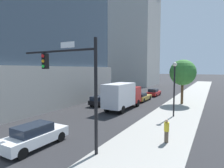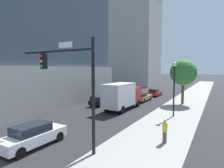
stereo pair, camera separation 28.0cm
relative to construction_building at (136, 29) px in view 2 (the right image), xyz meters
The scene contains 12 objects.
sidewalk 41.19m from the construction_building, 58.46° to the right, with size 5.23×120.00×0.15m, color #9E9B93.
construction_building is the anchor object (origin of this frame).
traffic_light_pole 51.60m from the construction_building, 72.06° to the right, with size 6.16×0.48×6.84m.
street_lamp 43.33m from the construction_building, 61.66° to the right, with size 0.44×0.44×5.76m.
street_tree 36.47m from the construction_building, 55.81° to the right, with size 3.70×3.70×6.41m.
car_white 52.94m from the construction_building, 75.06° to the right, with size 1.75×4.47×1.56m.
car_gold 35.31m from the construction_building, 65.22° to the right, with size 1.77×4.57×1.33m.
car_blue 33.76m from the construction_building, 71.95° to the right, with size 1.85×4.47×1.42m.
car_black 39.39m from the construction_building, 75.28° to the right, with size 1.78×4.07×1.41m.
car_red 30.35m from the construction_building, 58.88° to the right, with size 1.81×4.02×1.42m.
box_truck 40.82m from the construction_building, 69.87° to the right, with size 2.37×7.04×3.42m.
pedestrian_yellow_shirt 51.12m from the construction_building, 64.92° to the right, with size 0.34×0.34×1.62m.
Camera 2 is at (12.42, -4.55, 5.19)m, focal length 29.70 mm.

